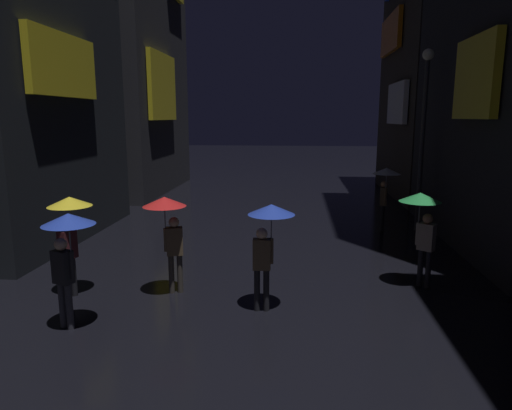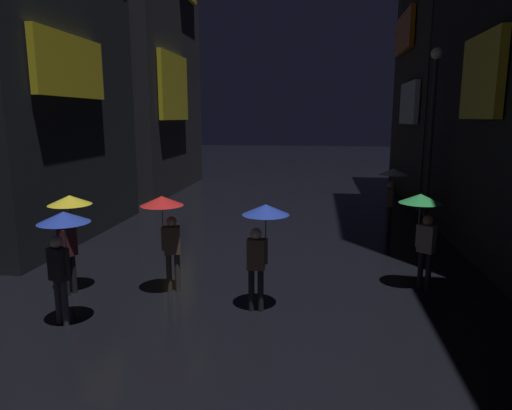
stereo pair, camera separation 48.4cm
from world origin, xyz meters
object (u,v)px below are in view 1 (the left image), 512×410
Objects in this scene: pedestrian_foreground_left_blue at (268,228)px; pedestrian_near_crossing_red at (168,218)px; pedestrian_foreground_right_clear at (386,181)px; pedestrian_far_right_yellow at (69,219)px; pedestrian_midstreet_left_blue at (67,239)px; pedestrian_midstreet_centre_green at (422,213)px; streetlamp_right_far at (424,121)px.

pedestrian_near_crossing_red is (-2.14, 0.66, 0.00)m from pedestrian_foreground_left_blue.
pedestrian_far_right_yellow is at bearing -140.45° from pedestrian_foreground_right_clear.
pedestrian_midstreet_left_blue is at bearing -125.68° from pedestrian_near_crossing_red.
pedestrian_midstreet_centre_green is (7.44, 1.21, 0.00)m from pedestrian_far_right_yellow.
pedestrian_foreground_left_blue and pedestrian_near_crossing_red have the same top height.
pedestrian_foreground_right_clear is at bearing 47.17° from pedestrian_near_crossing_red.
streetlamp_right_far reaches higher than pedestrian_far_right_yellow.
pedestrian_midstreet_left_blue is at bearing -135.00° from streetlamp_right_far.
pedestrian_far_right_yellow is 1.00× the size of pedestrian_near_crossing_red.
pedestrian_midstreet_centre_green is 7.24m from pedestrian_midstreet_left_blue.
pedestrian_midstreet_left_blue is (-6.70, -2.74, 0.00)m from pedestrian_midstreet_centre_green.
pedestrian_midstreet_centre_green is 1.00× the size of pedestrian_near_crossing_red.
pedestrian_midstreet_left_blue and pedestrian_foreground_left_blue have the same top height.
pedestrian_foreground_left_blue is 1.00× the size of pedestrian_near_crossing_red.
pedestrian_midstreet_left_blue is (0.74, -1.52, 0.00)m from pedestrian_far_right_yellow.
pedestrian_foreground_right_clear is 1.00× the size of pedestrian_midstreet_left_blue.
pedestrian_far_right_yellow is 1.00× the size of pedestrian_foreground_right_clear.
pedestrian_far_right_yellow is 0.36× the size of streetlamp_right_far.
pedestrian_foreground_left_blue is (3.43, 1.12, 0.00)m from pedestrian_midstreet_left_blue.
pedestrian_near_crossing_red is at bearing -132.83° from pedestrian_foreground_right_clear.
pedestrian_midstreet_left_blue is at bearing -64.16° from pedestrian_far_right_yellow.
pedestrian_far_right_yellow and pedestrian_midstreet_left_blue have the same top height.
pedestrian_midstreet_left_blue is 2.20m from pedestrian_near_crossing_red.
pedestrian_near_crossing_red is (-5.56, -6.00, 0.00)m from pedestrian_foreground_right_clear.
pedestrian_foreground_right_clear is 2.26m from streetlamp_right_far.
pedestrian_foreground_right_clear and pedestrian_midstreet_centre_green have the same top height.
pedestrian_foreground_right_clear is 1.00× the size of pedestrian_midstreet_centre_green.
pedestrian_midstreet_left_blue is 0.36× the size of streetlamp_right_far.
pedestrian_far_right_yellow is at bearing -172.66° from pedestrian_near_crossing_red.
streetlamp_right_far is at bearing 42.76° from pedestrian_near_crossing_red.
pedestrian_far_right_yellow is at bearing -143.49° from streetlamp_right_far.
pedestrian_foreground_left_blue is (4.16, -0.40, 0.00)m from pedestrian_far_right_yellow.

